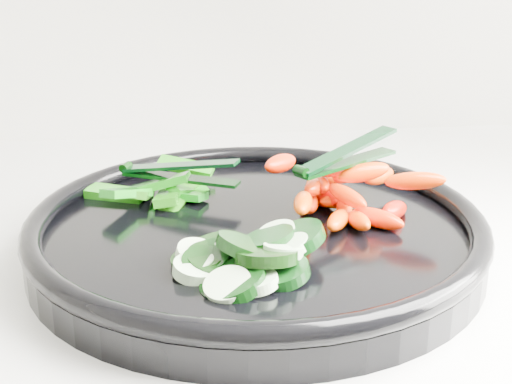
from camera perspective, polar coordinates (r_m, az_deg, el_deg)
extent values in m
cube|color=silver|center=(0.67, 0.31, -3.47)|extent=(2.02, 0.62, 0.03)
cylinder|color=black|center=(0.59, 0.00, -3.87)|extent=(0.45, 0.45, 0.02)
torus|color=black|center=(0.58, 0.00, -2.21)|extent=(0.45, 0.45, 0.02)
cylinder|color=black|center=(0.49, -1.83, -7.22)|extent=(0.06, 0.07, 0.03)
cylinder|color=beige|center=(0.48, -2.25, -7.57)|extent=(0.04, 0.04, 0.02)
cylinder|color=black|center=(0.51, -3.83, -6.00)|extent=(0.05, 0.05, 0.02)
cylinder|color=#D9FBC8|center=(0.53, -4.58, -5.11)|extent=(0.05, 0.05, 0.02)
cylinder|color=black|center=(0.50, 1.86, -6.46)|extent=(0.06, 0.06, 0.02)
cylinder|color=beige|center=(0.49, 0.10, -7.27)|extent=(0.04, 0.04, 0.02)
cylinder|color=black|center=(0.53, -3.39, -4.84)|extent=(0.07, 0.07, 0.03)
cylinder|color=#E4FAC8|center=(0.53, -3.93, -4.72)|extent=(0.04, 0.04, 0.02)
cylinder|color=black|center=(0.52, -4.48, -5.42)|extent=(0.05, 0.05, 0.02)
cylinder|color=#B6D5AA|center=(0.51, -4.89, -5.82)|extent=(0.04, 0.04, 0.01)
cylinder|color=black|center=(0.52, -2.98, -5.60)|extent=(0.07, 0.07, 0.02)
cylinder|color=beige|center=(0.51, -4.77, -6.19)|extent=(0.05, 0.05, 0.02)
cylinder|color=black|center=(0.52, -3.99, -5.48)|extent=(0.05, 0.05, 0.03)
cylinder|color=beige|center=(0.52, -3.48, -5.21)|extent=(0.04, 0.04, 0.02)
cylinder|color=black|center=(0.53, 3.04, -3.83)|extent=(0.06, 0.06, 0.03)
cylinder|color=#D6ECBD|center=(0.52, 2.84, -4.35)|extent=(0.04, 0.04, 0.02)
cylinder|color=black|center=(0.51, -0.85, -4.49)|extent=(0.04, 0.05, 0.03)
cylinder|color=#CEEABB|center=(0.51, -0.95, -4.57)|extent=(0.03, 0.03, 0.02)
cylinder|color=black|center=(0.53, 1.06, -3.77)|extent=(0.05, 0.05, 0.02)
cylinder|color=beige|center=(0.54, 1.70, -3.27)|extent=(0.03, 0.03, 0.02)
cylinder|color=black|center=(0.50, 0.82, -5.17)|extent=(0.05, 0.05, 0.02)
cylinder|color=#B4D0A6|center=(0.51, 2.20, -4.71)|extent=(0.04, 0.04, 0.01)
ellipsoid|color=#F45900|center=(0.61, 7.07, -1.19)|extent=(0.02, 0.04, 0.02)
ellipsoid|color=#F04C00|center=(0.58, 6.60, -2.25)|extent=(0.04, 0.05, 0.02)
ellipsoid|color=red|center=(0.59, 9.73, -2.10)|extent=(0.04, 0.04, 0.02)
ellipsoid|color=#EF2900|center=(0.63, 5.44, -0.47)|extent=(0.04, 0.05, 0.03)
ellipsoid|color=red|center=(0.61, 11.03, -1.41)|extent=(0.04, 0.05, 0.03)
ellipsoid|color=#FF1700|center=(0.61, 4.26, -0.89)|extent=(0.03, 0.05, 0.02)
ellipsoid|color=#FF4B00|center=(0.58, 8.21, -2.29)|extent=(0.02, 0.04, 0.02)
ellipsoid|color=#FE5100|center=(0.62, 6.66, -0.75)|extent=(0.04, 0.03, 0.02)
ellipsoid|color=#DE4100|center=(0.68, 6.01, 1.16)|extent=(0.02, 0.04, 0.02)
ellipsoid|color=#DE3000|center=(0.65, 4.70, 0.38)|extent=(0.03, 0.05, 0.02)
ellipsoid|color=#E03C00|center=(0.58, 3.78, -0.87)|extent=(0.03, 0.05, 0.02)
ellipsoid|color=#EE2100|center=(0.64, 6.95, 1.28)|extent=(0.03, 0.05, 0.02)
ellipsoid|color=#DE3D00|center=(0.62, 5.16, 0.62)|extent=(0.02, 0.05, 0.02)
ellipsoid|color=#F53400|center=(0.59, 7.30, -0.32)|extent=(0.03, 0.05, 0.02)
ellipsoid|color=red|center=(0.61, 4.86, 0.36)|extent=(0.04, 0.05, 0.02)
ellipsoid|color=#DE3F00|center=(0.65, 9.78, 1.31)|extent=(0.05, 0.05, 0.02)
ellipsoid|color=#FD3500|center=(0.61, 8.63, 1.56)|extent=(0.05, 0.02, 0.03)
ellipsoid|color=#EA1200|center=(0.63, 1.98, 2.30)|extent=(0.04, 0.05, 0.02)
ellipsoid|color=#FD1B00|center=(0.62, 6.46, 1.98)|extent=(0.04, 0.03, 0.02)
ellipsoid|color=red|center=(0.60, 12.60, 0.88)|extent=(0.05, 0.03, 0.02)
cube|color=#166109|center=(0.64, -6.99, -0.33)|extent=(0.03, 0.06, 0.02)
cube|color=#186609|center=(0.66, -5.28, 0.19)|extent=(0.05, 0.05, 0.02)
cube|color=#0A690E|center=(0.64, -5.80, -0.29)|extent=(0.04, 0.04, 0.01)
cube|color=#1C6A0A|center=(0.65, -6.05, -0.23)|extent=(0.04, 0.06, 0.02)
cube|color=#126C0A|center=(0.66, -11.14, -0.13)|extent=(0.06, 0.04, 0.01)
cube|color=#226F0A|center=(0.66, -9.12, -0.07)|extent=(0.03, 0.06, 0.03)
cube|color=#11700A|center=(0.65, -7.71, 0.65)|extent=(0.06, 0.03, 0.02)
cube|color=#0A700B|center=(0.63, -10.30, -0.06)|extent=(0.05, 0.05, 0.02)
cube|color=#156409|center=(0.69, -5.64, 2.05)|extent=(0.06, 0.03, 0.02)
cylinder|color=black|center=(0.57, 3.63, 1.67)|extent=(0.01, 0.01, 0.01)
cube|color=black|center=(0.61, 7.32, 2.34)|extent=(0.10, 0.07, 0.00)
cube|color=black|center=(0.61, 7.37, 3.38)|extent=(0.10, 0.07, 0.02)
cylinder|color=black|center=(0.67, -10.38, 1.99)|extent=(0.01, 0.01, 0.01)
cube|color=black|center=(0.64, -6.06, 1.13)|extent=(0.11, 0.06, 0.00)
cube|color=black|center=(0.64, -6.10, 2.10)|extent=(0.11, 0.06, 0.02)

